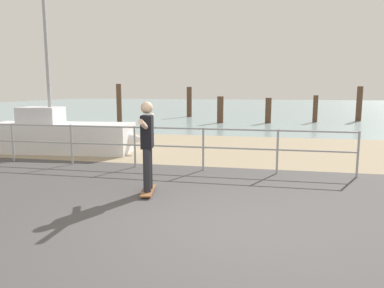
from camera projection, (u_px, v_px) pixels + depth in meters
The scene contains 13 objects.
ground_plane at pixel (201, 263), 4.11m from camera, with size 24.00×10.00×0.04m, color #474444.
beach_strip at pixel (245, 149), 11.85m from camera, with size 24.00×6.00×0.04m, color tan.
sea_surface at pixel (261, 107), 38.94m from camera, with size 72.00×50.00×0.04m, color #849EA3.
railing_fence at pixel (135, 140), 8.96m from camera, with size 10.41×0.05×1.05m.
sailboat at pixel (66, 136), 11.18m from camera, with size 5.03×1.80×5.68m.
skateboard at pixel (148, 191), 6.78m from camera, with size 0.34×0.82×0.08m.
skateboarder at pixel (147, 141), 6.64m from camera, with size 0.35×1.44×1.65m.
groyne_post_0 at pixel (119, 104), 19.84m from camera, with size 0.28×0.28×2.22m, color #513826.
groyne_post_1 at pixel (189, 102), 24.97m from camera, with size 0.35×0.35×2.08m, color #513826.
groyne_post_2 at pixel (220, 110), 20.58m from camera, with size 0.36×0.36×1.52m, color #513826.
groyne_post_3 at pixel (268, 111), 20.54m from camera, with size 0.34×0.34×1.44m, color #513826.
groyne_post_4 at pixel (315, 109), 21.00m from camera, with size 0.27×0.27×1.58m, color #513826.
groyne_post_5 at pixel (359, 104), 21.76m from camera, with size 0.33×0.33×2.09m, color #513826.
Camera 1 is at (0.68, -4.79, 1.97)m, focal length 33.84 mm.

